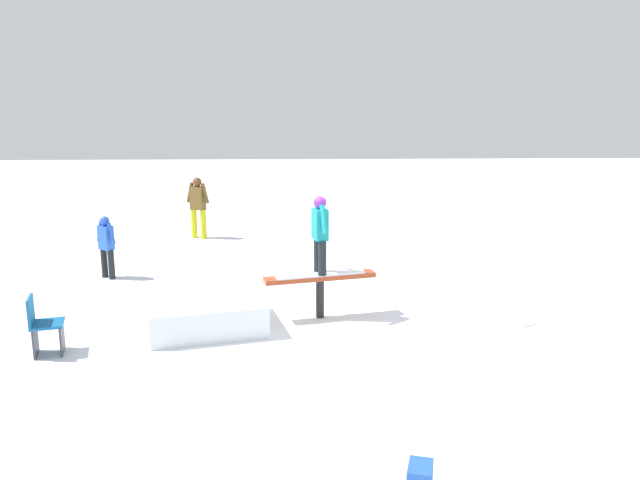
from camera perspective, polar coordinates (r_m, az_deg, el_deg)
name	(u,v)px	position (r m, az deg, el deg)	size (l,w,h in m)	color
ground_plane	(320,317)	(10.71, 0.00, -7.05)	(60.00, 60.00, 0.00)	white
rail_feature	(320,282)	(10.52, 0.00, -3.87)	(1.92, 0.73, 0.75)	black
snow_kicker_ramp	(206,313)	(10.30, -10.39, -6.60)	(1.80, 1.50, 0.50)	white
main_rider_on_rail	(320,237)	(10.33, 0.00, 0.26)	(1.55, 0.70, 1.34)	white
bystander_blue	(106,244)	(13.56, -18.95, -0.32)	(0.51, 0.42, 1.31)	black
bystander_brown	(198,204)	(16.96, -11.10, 3.23)	(0.68, 0.37, 1.64)	gold
loose_snowboard_white	(497,313)	(11.27, 15.88, -6.48)	(1.42, 0.28, 0.02)	white
folding_chair	(44,327)	(9.90, -23.95, -7.30)	(0.54, 0.54, 0.88)	#3F3F44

